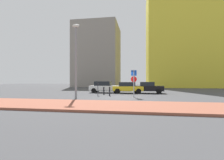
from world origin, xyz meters
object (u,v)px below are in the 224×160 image
parked_car_yellow (128,87)px  parking_sign_post (134,80)px  traffic_bollard_mid (110,91)px  traffic_bollard_near (104,91)px  parked_car_white (105,87)px  parking_meter (98,88)px  street_lamp (76,55)px  parked_car_black (148,87)px

parked_car_yellow → parking_sign_post: 5.42m
traffic_bollard_mid → traffic_bollard_near: bearing=119.7°
parked_car_white → parking_meter: (0.15, -4.72, 0.11)m
parked_car_yellow → parking_meter: (-2.95, -4.40, 0.14)m
parked_car_yellow → parking_sign_post: bearing=-79.6°
parking_sign_post → street_lamp: (-5.22, -2.18, 2.33)m
parking_meter → parked_car_white: bearing=91.9°
parked_car_yellow → traffic_bollard_mid: parked_car_yellow is taller
parking_meter → parking_sign_post: bearing=-12.2°
parked_car_yellow → parked_car_black: size_ratio=0.97×
parked_car_white → parking_sign_post: parking_sign_post is taller
parked_car_white → parking_sign_post: (4.07, -5.57, 0.91)m
parked_car_white → traffic_bollard_near: 2.91m
parked_car_white → parking_sign_post: size_ratio=1.63×
parked_car_yellow → street_lamp: (-4.26, -7.43, 3.28)m
parking_sign_post → traffic_bollard_mid: (-2.63, 0.90, -1.21)m
parking_meter → traffic_bollard_near: 1.93m
parked_car_black → street_lamp: bearing=-132.0°
parked_car_white → traffic_bollard_mid: parked_car_white is taller
parking_meter → street_lamp: bearing=-113.4°
parking_sign_post → traffic_bollard_near: (-3.66, 2.71, -1.26)m
parked_car_yellow → parked_car_black: bearing=3.9°
traffic_bollard_near → traffic_bollard_mid: bearing=-60.3°
parking_meter → street_lamp: 4.55m
parked_car_white → street_lamp: bearing=-98.5°
parking_sign_post → traffic_bollard_near: size_ratio=2.97×
parked_car_black → parking_meter: 7.18m
parked_car_black → parking_sign_post: size_ratio=1.52×
parking_meter → parked_car_yellow: bearing=56.1°
parked_car_white → traffic_bollard_near: parked_car_white is taller
parked_car_white → parking_meter: bearing=-88.1°
parked_car_yellow → parking_meter: bearing=-123.9°
parked_car_black → parking_meter: parked_car_black is taller
traffic_bollard_near → traffic_bollard_mid: size_ratio=0.92×
traffic_bollard_mid → parked_car_white: bearing=107.1°
traffic_bollard_near → parked_car_white: bearing=98.1°
parking_meter → traffic_bollard_near: bearing=82.2°
parking_sign_post → parking_meter: bearing=167.8°
street_lamp → traffic_bollard_near: 6.26m
parking_meter → street_lamp: size_ratio=0.20×
parking_sign_post → street_lamp: bearing=-157.3°
parking_sign_post → parking_meter: 4.08m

